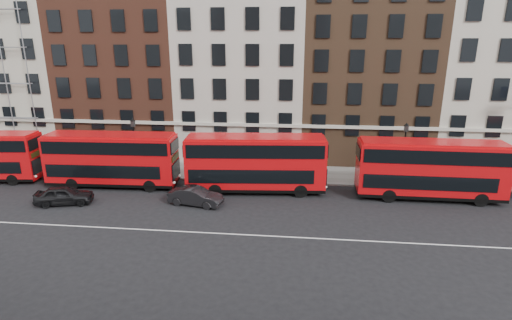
# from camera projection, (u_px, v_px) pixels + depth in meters

# --- Properties ---
(ground) EXTENTS (120.00, 120.00, 0.00)m
(ground) POSITION_uv_depth(u_px,v_px,m) (209.00, 220.00, 28.22)
(ground) COLOR black
(ground) RESTS_ON ground
(pavement) EXTENTS (80.00, 5.00, 0.15)m
(pavement) POSITION_uv_depth(u_px,v_px,m) (233.00, 172.00, 38.19)
(pavement) COLOR gray
(pavement) RESTS_ON ground
(kerb) EXTENTS (80.00, 0.30, 0.16)m
(kerb) POSITION_uv_depth(u_px,v_px,m) (229.00, 181.00, 35.81)
(kerb) COLOR gray
(kerb) RESTS_ON ground
(road_centre_line) EXTENTS (70.00, 0.12, 0.01)m
(road_centre_line) POSITION_uv_depth(u_px,v_px,m) (202.00, 233.00, 26.32)
(road_centre_line) COLOR white
(road_centre_line) RESTS_ON ground
(building_terrace) EXTENTS (64.00, 11.95, 22.00)m
(building_terrace) POSITION_uv_depth(u_px,v_px,m) (240.00, 59.00, 42.31)
(building_terrace) COLOR #B9B4A0
(building_terrace) RESTS_ON ground
(bus_b) EXTENTS (11.14, 3.09, 4.64)m
(bus_b) POSITION_uv_depth(u_px,v_px,m) (111.00, 159.00, 34.01)
(bus_b) COLOR red
(bus_b) RESTS_ON ground
(bus_c) EXTENTS (11.56, 3.70, 4.78)m
(bus_c) POSITION_uv_depth(u_px,v_px,m) (255.00, 162.00, 32.71)
(bus_c) COLOR red
(bus_c) RESTS_ON ground
(bus_d) EXTENTS (11.25, 2.83, 4.71)m
(bus_d) POSITION_uv_depth(u_px,v_px,m) (430.00, 168.00, 31.29)
(bus_d) COLOR red
(bus_d) RESTS_ON ground
(car_rear) EXTENTS (4.54, 2.67, 1.45)m
(car_rear) POSITION_uv_depth(u_px,v_px,m) (64.00, 195.00, 30.73)
(car_rear) COLOR black
(car_rear) RESTS_ON ground
(car_front) EXTENTS (4.38, 2.18, 1.38)m
(car_front) POSITION_uv_depth(u_px,v_px,m) (196.00, 196.00, 30.59)
(car_front) COLOR black
(car_front) RESTS_ON ground
(lamp_post_left) EXTENTS (0.44, 0.44, 5.33)m
(lamp_post_left) POSITION_uv_depth(u_px,v_px,m) (135.00, 144.00, 36.34)
(lamp_post_left) COLOR black
(lamp_post_left) RESTS_ON pavement
(lamp_post_right) EXTENTS (0.44, 0.44, 5.33)m
(lamp_post_right) POSITION_uv_depth(u_px,v_px,m) (404.00, 150.00, 34.40)
(lamp_post_right) COLOR black
(lamp_post_right) RESTS_ON pavement
(traffic_light) EXTENTS (0.25, 0.45, 3.27)m
(traffic_light) POSITION_uv_depth(u_px,v_px,m) (499.00, 162.00, 33.12)
(traffic_light) COLOR black
(traffic_light) RESTS_ON pavement
(iron_railings) EXTENTS (6.60, 0.06, 1.00)m
(iron_railings) POSITION_uv_depth(u_px,v_px,m) (237.00, 159.00, 40.12)
(iron_railings) COLOR black
(iron_railings) RESTS_ON pavement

